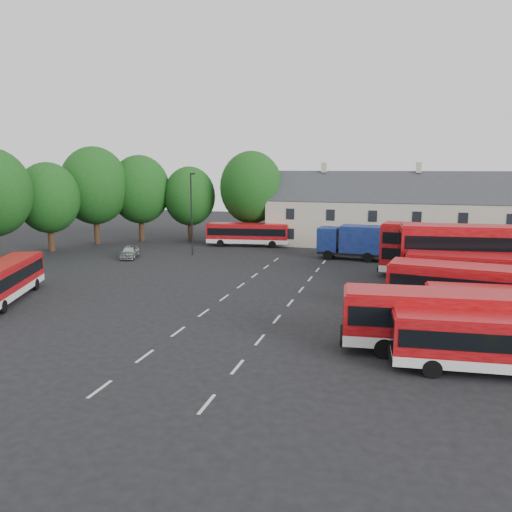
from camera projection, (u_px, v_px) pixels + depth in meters
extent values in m
plane|color=black|center=(214.00, 305.00, 34.95)|extent=(140.00, 140.00, 0.00)
cube|color=beige|center=(100.00, 389.00, 21.72)|extent=(0.15, 1.80, 0.01)
cube|color=beige|center=(145.00, 356.00, 25.50)|extent=(0.15, 1.80, 0.01)
cube|color=beige|center=(178.00, 332.00, 29.28)|extent=(0.15, 1.80, 0.01)
cube|color=beige|center=(204.00, 313.00, 33.06)|extent=(0.15, 1.80, 0.01)
cube|color=beige|center=(224.00, 298.00, 36.84)|extent=(0.15, 1.80, 0.01)
cube|color=beige|center=(241.00, 286.00, 40.62)|extent=(0.15, 1.80, 0.01)
cube|color=beige|center=(255.00, 275.00, 44.41)|extent=(0.15, 1.80, 0.01)
cube|color=beige|center=(266.00, 267.00, 48.19)|extent=(0.15, 1.80, 0.01)
cube|color=beige|center=(276.00, 260.00, 51.97)|extent=(0.15, 1.80, 0.01)
cube|color=beige|center=(207.00, 404.00, 20.35)|extent=(0.15, 1.80, 0.01)
cube|color=beige|center=(237.00, 367.00, 24.13)|extent=(0.15, 1.80, 0.01)
cube|color=beige|center=(260.00, 340.00, 27.91)|extent=(0.15, 1.80, 0.01)
cube|color=beige|center=(277.00, 319.00, 31.69)|extent=(0.15, 1.80, 0.01)
cube|color=beige|center=(290.00, 303.00, 35.47)|extent=(0.15, 1.80, 0.01)
cube|color=beige|center=(301.00, 290.00, 39.25)|extent=(0.15, 1.80, 0.01)
cube|color=beige|center=(310.00, 279.00, 43.03)|extent=(0.15, 1.80, 0.01)
cube|color=beige|center=(318.00, 270.00, 46.81)|extent=(0.15, 1.80, 0.01)
cube|color=beige|center=(324.00, 262.00, 50.60)|extent=(0.15, 1.80, 0.01)
cylinder|color=black|center=(51.00, 235.00, 56.89)|extent=(0.70, 0.70, 3.67)
ellipsoid|color=#113B10|center=(48.00, 198.00, 56.13)|extent=(6.93, 6.93, 7.97)
cylinder|color=black|center=(97.00, 227.00, 61.95)|extent=(0.70, 0.70, 4.38)
ellipsoid|color=#113B10|center=(94.00, 186.00, 61.05)|extent=(8.25, 8.25, 9.49)
cylinder|color=black|center=(141.00, 226.00, 64.66)|extent=(0.70, 0.70, 4.02)
ellipsoid|color=#113B10|center=(140.00, 189.00, 63.84)|extent=(7.59, 7.59, 8.73)
cylinder|color=black|center=(190.00, 227.00, 64.95)|extent=(0.70, 0.70, 3.50)
ellipsoid|color=#113B10|center=(190.00, 196.00, 64.23)|extent=(6.60, 6.60, 7.59)
cylinder|color=black|center=(251.00, 226.00, 63.64)|extent=(0.70, 0.70, 4.20)
ellipsoid|color=#113B10|center=(251.00, 187.00, 62.78)|extent=(7.92, 7.92, 9.11)
cube|color=beige|center=(415.00, 225.00, 58.98)|extent=(35.00, 7.00, 5.50)
cube|color=#2D3035|center=(417.00, 202.00, 58.50)|extent=(35.70, 7.13, 7.13)
cube|color=beige|center=(324.00, 167.00, 60.82)|extent=(0.60, 0.90, 1.20)
cube|color=beige|center=(419.00, 167.00, 57.80)|extent=(0.60, 0.90, 1.20)
cube|color=silver|center=(500.00, 360.00, 23.15)|extent=(9.98, 3.12, 0.49)
cube|color=#9A090E|center=(502.00, 337.00, 22.95)|extent=(9.98, 3.12, 1.74)
cube|color=black|center=(502.00, 336.00, 22.95)|extent=(9.59, 3.13, 0.85)
cube|color=#9A090E|center=(504.00, 318.00, 22.79)|extent=(9.77, 3.01, 0.11)
cylinder|color=black|center=(432.00, 369.00, 22.81)|extent=(0.91, 0.33, 0.89)
cube|color=silver|center=(457.00, 339.00, 25.58)|extent=(11.85, 3.88, 0.58)
cube|color=#9A090E|center=(459.00, 315.00, 25.35)|extent=(11.85, 3.88, 2.06)
cube|color=black|center=(459.00, 314.00, 25.34)|extent=(11.39, 3.90, 1.00)
cube|color=#9A090E|center=(461.00, 294.00, 25.16)|extent=(11.61, 3.75, 0.13)
cylinder|color=black|center=(384.00, 348.00, 25.11)|extent=(1.08, 0.41, 1.06)
cylinder|color=black|center=(461.00, 333.00, 27.61)|extent=(0.94, 0.33, 0.92)
cube|color=silver|center=(487.00, 307.00, 31.32)|extent=(12.38, 4.41, 0.61)
cube|color=#9A090E|center=(489.00, 286.00, 31.08)|extent=(12.38, 4.41, 2.15)
cube|color=black|center=(489.00, 285.00, 31.07)|extent=(11.91, 4.41, 1.05)
cube|color=#9A090E|center=(490.00, 268.00, 30.88)|extent=(12.12, 4.27, 0.13)
cylinder|color=black|center=(420.00, 310.00, 31.82)|extent=(1.13, 0.46, 1.10)
cube|color=silver|center=(488.00, 290.00, 35.84)|extent=(11.76, 3.23, 0.58)
cube|color=#9A090E|center=(490.00, 272.00, 35.60)|extent=(11.76, 3.23, 2.06)
cube|color=black|center=(490.00, 271.00, 35.59)|extent=(11.30, 3.27, 1.01)
cube|color=#9A090E|center=(491.00, 257.00, 35.41)|extent=(11.52, 3.12, 0.13)
cylinder|color=black|center=(433.00, 294.00, 35.98)|extent=(1.07, 0.35, 1.06)
cube|color=silver|center=(478.00, 278.00, 39.47)|extent=(12.50, 4.00, 0.61)
cube|color=#9A090E|center=(480.00, 251.00, 39.09)|extent=(12.50, 4.00, 3.74)
cube|color=black|center=(479.00, 260.00, 39.22)|extent=(12.02, 4.01, 1.06)
cube|color=#9A090E|center=(482.00, 227.00, 38.75)|extent=(12.24, 3.86, 0.13)
cylinder|color=black|center=(428.00, 283.00, 39.01)|extent=(1.14, 0.42, 1.12)
cube|color=black|center=(481.00, 242.00, 38.96)|extent=(12.02, 4.01, 1.06)
cube|color=silver|center=(450.00, 272.00, 42.14)|extent=(11.84, 4.48, 0.58)
cube|color=#9A090E|center=(452.00, 248.00, 41.78)|extent=(11.84, 4.48, 3.52)
cube|color=black|center=(452.00, 256.00, 41.90)|extent=(11.39, 4.47, 1.00)
cube|color=#9A090E|center=(454.00, 226.00, 41.46)|extent=(11.59, 4.34, 0.13)
cylinder|color=black|center=(403.00, 274.00, 42.71)|extent=(1.09, 0.46, 1.05)
cylinder|color=black|center=(499.00, 276.00, 41.67)|extent=(1.09, 0.46, 1.05)
cube|color=black|center=(453.00, 240.00, 41.66)|extent=(11.39, 4.47, 1.00)
cube|color=silver|center=(6.00, 292.00, 35.87)|extent=(5.72, 10.04, 0.50)
cube|color=#9A090E|center=(4.00, 276.00, 35.67)|extent=(5.72, 10.04, 1.76)
cube|color=black|center=(4.00, 276.00, 35.66)|extent=(5.63, 9.69, 0.86)
cube|color=#9A090E|center=(3.00, 264.00, 35.51)|extent=(5.57, 9.82, 0.11)
cylinder|color=black|center=(3.00, 307.00, 32.90)|extent=(0.56, 0.93, 0.90)
cylinder|color=black|center=(9.00, 285.00, 38.93)|extent=(0.56, 0.93, 0.90)
cube|color=silver|center=(248.00, 241.00, 60.65)|extent=(10.05, 3.59, 0.49)
cube|color=#9A090E|center=(248.00, 231.00, 60.45)|extent=(10.05, 3.59, 1.74)
cube|color=black|center=(248.00, 231.00, 60.45)|extent=(9.67, 3.59, 0.85)
cube|color=#9A090E|center=(247.00, 224.00, 60.29)|extent=(9.85, 3.48, 0.11)
cylinder|color=black|center=(220.00, 243.00, 60.15)|extent=(0.92, 0.37, 0.89)
cylinder|color=black|center=(274.00, 242.00, 61.24)|extent=(0.92, 0.37, 0.89)
cube|color=black|center=(357.00, 253.00, 51.84)|extent=(8.27, 2.75, 0.30)
cube|color=navy|center=(329.00, 239.00, 52.65)|extent=(2.21, 2.68, 2.44)
cube|color=black|center=(320.00, 235.00, 52.91)|extent=(0.26, 2.16, 1.22)
cube|color=navy|center=(369.00, 239.00, 51.17)|extent=(5.96, 2.96, 2.74)
cylinder|color=black|center=(328.00, 255.00, 51.79)|extent=(1.03, 0.36, 1.02)
cylinder|color=black|center=(389.00, 255.00, 51.87)|extent=(1.03, 0.36, 1.02)
imported|color=#B2B6BA|center=(130.00, 252.00, 52.75)|extent=(2.72, 4.15, 1.31)
cylinder|color=black|center=(192.00, 215.00, 53.95)|extent=(0.16, 0.16, 8.81)
cube|color=black|center=(193.00, 174.00, 53.04)|extent=(0.57, 0.34, 0.16)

